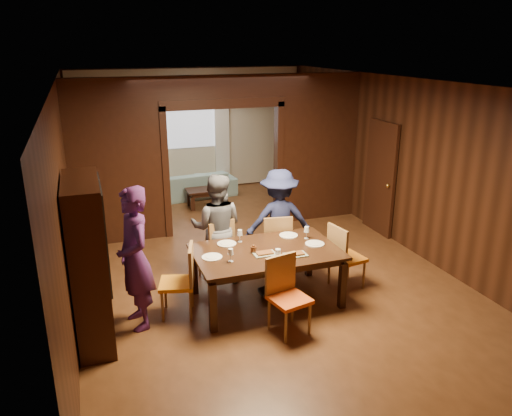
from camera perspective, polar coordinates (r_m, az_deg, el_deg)
name	(u,v)px	position (r m, az deg, el deg)	size (l,w,h in m)	color
floor	(252,260)	(8.34, -0.50, -5.98)	(9.00, 9.00, 0.00)	#4D2B15
ceiling	(251,81)	(7.61, -0.56, 14.31)	(5.50, 9.00, 0.02)	silver
room_walls	(220,149)	(9.59, -4.19, 6.72)	(5.52, 9.01, 2.90)	black
person_purple	(135,259)	(6.35, -13.68, -5.64)	(0.67, 0.44, 1.83)	#491D55
person_grey	(217,228)	(7.45, -4.51, -2.25)	(0.80, 0.62, 1.65)	#53535A
person_navy	(279,220)	(7.76, 2.63, -1.42)	(1.05, 0.60, 1.63)	#1B2044
sofa	(192,185)	(11.70, -7.36, 2.68)	(2.02, 0.79, 0.59)	#8FB9BB
serving_bowl	(271,244)	(6.89, 1.71, -4.16)	(0.35, 0.35, 0.09)	black
dining_table	(266,275)	(6.97, 1.17, -7.71)	(1.96, 1.22, 0.76)	black
coffee_table	(205,198)	(10.99, -5.84, 1.17)	(0.80, 0.50, 0.40)	black
chair_left	(177,281)	(6.66, -9.06, -8.25)	(0.44, 0.44, 0.97)	orange
chair_right	(347,256)	(7.43, 10.40, -5.41)	(0.44, 0.44, 0.97)	#BF6112
chair_far_l	(215,248)	(7.60, -4.70, -4.59)	(0.44, 0.44, 0.97)	#D55914
chair_far_r	(275,243)	(7.78, 2.21, -3.98)	(0.44, 0.44, 0.97)	#BF7512
chair_near	(290,297)	(6.21, 3.86, -10.11)	(0.44, 0.44, 0.97)	#E15215
hutch	(89,262)	(6.19, -18.57, -5.90)	(0.40, 1.20, 2.00)	black
door_right	(380,178)	(9.56, 14.01, 3.36)	(0.06, 0.90, 2.10)	black
window_far	(191,120)	(12.01, -7.50, 9.94)	(1.20, 0.03, 1.30)	silver
curtain_left	(160,141)	(11.91, -10.92, 7.50)	(0.35, 0.06, 2.40)	white
curtain_right	(222,137)	(12.22, -3.90, 8.06)	(0.35, 0.06, 2.40)	white
plate_left	(212,257)	(6.61, -5.05, -5.60)	(0.27, 0.27, 0.01)	white
plate_far_l	(227,244)	(7.01, -3.37, -4.08)	(0.27, 0.27, 0.01)	silver
plate_far_r	(289,235)	(7.31, 3.74, -3.13)	(0.27, 0.27, 0.01)	white
plate_right	(315,244)	(7.05, 6.73, -4.08)	(0.27, 0.27, 0.01)	silver
plate_near	(279,260)	(6.50, 2.61, -5.95)	(0.27, 0.27, 0.01)	white
platter_a	(265,253)	(6.66, 0.99, -5.20)	(0.30, 0.20, 0.04)	gray
platter_b	(295,254)	(6.66, 4.53, -5.28)	(0.30, 0.20, 0.04)	gray
wineglass_left	(231,255)	(6.44, -2.90, -5.41)	(0.08, 0.08, 0.18)	white
wineglass_far	(240,236)	(7.05, -1.85, -3.20)	(0.08, 0.08, 0.18)	silver
wineglass_right	(307,233)	(7.20, 5.79, -2.82)	(0.08, 0.08, 0.18)	white
tumbler	(278,254)	(6.52, 2.52, -5.28)	(0.07, 0.07, 0.14)	silver
condiment_jar	(254,249)	(6.71, -0.28, -4.69)	(0.08, 0.08, 0.11)	#492511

